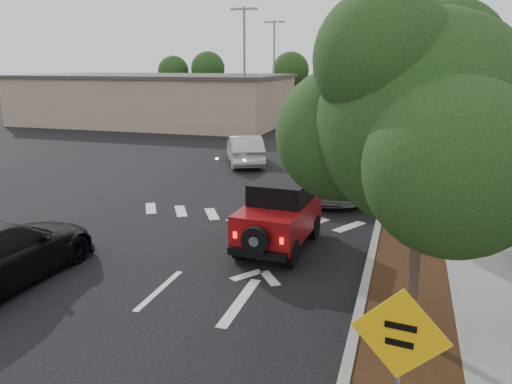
% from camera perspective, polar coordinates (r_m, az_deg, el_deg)
% --- Properties ---
extents(ground, '(120.00, 120.00, 0.00)m').
position_cam_1_polar(ground, '(12.12, -10.98, -10.95)').
color(ground, black).
rests_on(ground, ground).
extents(curb, '(0.20, 70.00, 0.15)m').
position_cam_1_polar(curb, '(22.19, 14.76, 0.82)').
color(curb, '#9E9B93').
rests_on(curb, ground).
extents(planting_strip, '(1.80, 70.00, 0.12)m').
position_cam_1_polar(planting_strip, '(22.18, 17.34, 0.60)').
color(planting_strip, black).
rests_on(planting_strip, ground).
extents(sidewalk, '(2.00, 70.00, 0.12)m').
position_cam_1_polar(sidewalk, '(22.29, 22.21, 0.23)').
color(sidewalk, gray).
rests_on(sidewalk, ground).
extents(hedge, '(0.80, 70.00, 0.80)m').
position_cam_1_polar(hedge, '(22.39, 25.86, 0.81)').
color(hedge, black).
rests_on(hedge, ground).
extents(commercial_building, '(22.00, 12.00, 4.00)m').
position_cam_1_polar(commercial_building, '(45.07, -11.39, 10.27)').
color(commercial_building, gray).
rests_on(commercial_building, ground).
extents(transmission_tower, '(7.00, 4.00, 28.00)m').
position_cam_1_polar(transmission_tower, '(57.82, 17.90, 8.76)').
color(transmission_tower, slate).
rests_on(transmission_tower, ground).
extents(street_tree_near, '(3.80, 3.80, 5.92)m').
position_cam_1_polar(street_tree_near, '(10.45, 16.99, -15.74)').
color(street_tree_near, black).
rests_on(street_tree_near, ground).
extents(street_tree_mid, '(3.20, 3.20, 5.32)m').
position_cam_1_polar(street_tree_mid, '(16.90, 17.24, -3.91)').
color(street_tree_mid, black).
rests_on(street_tree_mid, ground).
extents(street_tree_far, '(3.40, 3.40, 5.62)m').
position_cam_1_polar(street_tree_far, '(23.17, 17.34, 1.02)').
color(street_tree_far, black).
rests_on(street_tree_far, ground).
extents(light_pole_a, '(2.00, 0.22, 9.00)m').
position_cam_1_polar(light_pole_a, '(37.85, -1.29, 6.73)').
color(light_pole_a, slate).
rests_on(light_pole_a, ground).
extents(light_pole_b, '(2.00, 0.22, 9.00)m').
position_cam_1_polar(light_pole_b, '(49.55, 2.01, 8.59)').
color(light_pole_b, slate).
rests_on(light_pole_b, ground).
extents(red_jeep, '(1.88, 3.83, 1.92)m').
position_cam_1_polar(red_jeep, '(14.31, 2.88, -2.47)').
color(red_jeep, black).
rests_on(red_jeep, ground).
extents(silver_suv_ahead, '(3.81, 6.35, 1.65)m').
position_cam_1_polar(silver_suv_ahead, '(20.32, 8.14, 2.09)').
color(silver_suv_ahead, '#A7A8AE').
rests_on(silver_suv_ahead, ground).
extents(silver_sedan_oncoming, '(3.35, 4.87, 1.52)m').
position_cam_1_polar(silver_sedan_oncoming, '(26.10, -1.28, 4.86)').
color(silver_sedan_oncoming, '#B6B8BE').
rests_on(silver_sedan_oncoming, ground).
extents(parked_suv, '(4.14, 1.69, 1.41)m').
position_cam_1_polar(parked_suv, '(38.38, -2.51, 7.89)').
color(parked_suv, '#B4B5BC').
rests_on(parked_suv, ground).
extents(speed_hump_sign, '(1.17, 0.19, 2.51)m').
position_cam_1_polar(speed_hump_sign, '(6.54, 15.97, -17.69)').
color(speed_hump_sign, slate).
rests_on(speed_hump_sign, ground).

